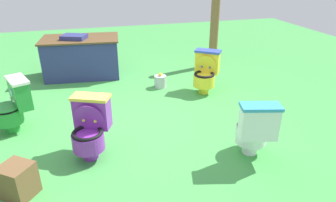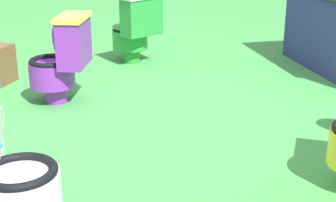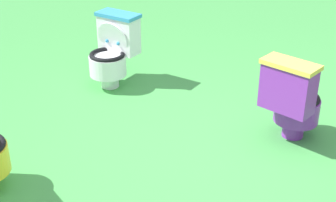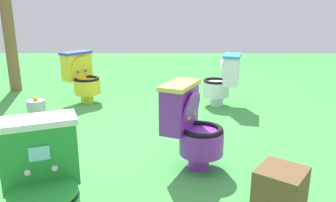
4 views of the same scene
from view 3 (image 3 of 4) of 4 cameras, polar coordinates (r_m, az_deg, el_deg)
ground at (r=3.76m, az=5.39°, el=-8.13°), size 14.00×14.00×0.00m
toilet_white at (r=4.99m, az=-6.39°, el=5.89°), size 0.51×0.58×0.73m
toilet_purple at (r=4.08m, az=14.23°, el=0.22°), size 0.57×0.61×0.73m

